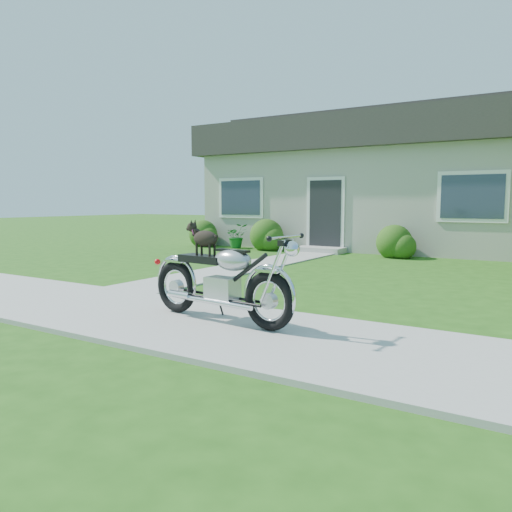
{
  "coord_description": "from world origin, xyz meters",
  "views": [
    {
      "loc": [
        4.56,
        -4.61,
        1.47
      ],
      "look_at": [
        1.06,
        1.0,
        0.75
      ],
      "focal_mm": 35.0,
      "sensor_mm": 36.0,
      "label": 1
    }
  ],
  "objects_px": {
    "potted_plant_right": "(398,242)",
    "potted_plant_left": "(237,236)",
    "motorcycle_with_dog": "(221,279)",
    "house": "(406,181)"
  },
  "relations": [
    {
      "from": "potted_plant_right",
      "to": "motorcycle_with_dog",
      "type": "bearing_deg",
      "value": -87.82
    },
    {
      "from": "potted_plant_left",
      "to": "motorcycle_with_dog",
      "type": "distance_m",
      "value": 10.02
    },
    {
      "from": "potted_plant_right",
      "to": "potted_plant_left",
      "type": "bearing_deg",
      "value": 180.0
    },
    {
      "from": "house",
      "to": "motorcycle_with_dog",
      "type": "distance_m",
      "value": 12.0
    },
    {
      "from": "house",
      "to": "potted_plant_left",
      "type": "relative_size",
      "value": 16.29
    },
    {
      "from": "potted_plant_left",
      "to": "potted_plant_right",
      "type": "distance_m",
      "value": 5.15
    },
    {
      "from": "potted_plant_left",
      "to": "motorcycle_with_dog",
      "type": "height_order",
      "value": "motorcycle_with_dog"
    },
    {
      "from": "motorcycle_with_dog",
      "to": "house",
      "type": "bearing_deg",
      "value": 101.64
    },
    {
      "from": "motorcycle_with_dog",
      "to": "potted_plant_left",
      "type": "bearing_deg",
      "value": 129.44
    },
    {
      "from": "house",
      "to": "potted_plant_left",
      "type": "bearing_deg",
      "value": -141.78
    }
  ]
}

